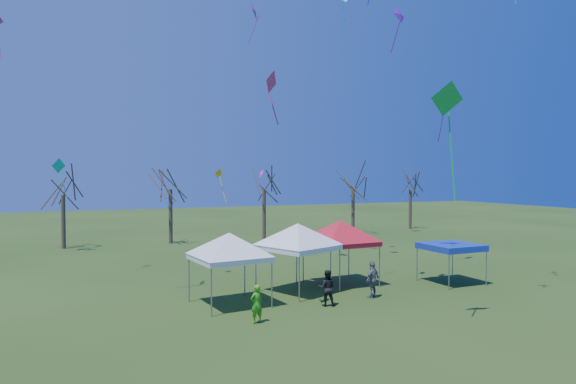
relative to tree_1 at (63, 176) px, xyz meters
name	(u,v)px	position (x,y,z in m)	size (l,w,h in m)	color
ground	(328,310)	(10.77, -24.65, -5.79)	(140.00, 140.00, 0.00)	#254115
tree_1	(63,176)	(0.00, 0.00, 0.00)	(3.42, 3.42, 7.54)	#3D2D21
tree_2	(170,170)	(8.40, -0.27, 0.50)	(3.71, 3.71, 8.18)	#3D2D21
tree_3	(264,172)	(16.80, -0.60, 0.29)	(3.59, 3.59, 7.91)	#3D2D21
tree_4	(353,173)	(26.12, -0.65, 0.27)	(3.58, 3.58, 7.89)	#3D2D21
tree_5	(411,176)	(34.49, 1.42, -0.06)	(3.39, 3.39, 7.46)	#3D2D21
tent_white_west	(229,238)	(7.05, -22.14, -2.73)	(4.27, 4.27, 3.79)	gray
tent_white_mid	(298,228)	(10.96, -21.02, -2.57)	(4.18, 4.18, 3.99)	gray
tent_red	(341,225)	(13.82, -20.25, -2.59)	(4.50, 4.50, 3.97)	gray
tent_blue	(451,247)	(19.49, -22.38, -3.82)	(2.78, 2.78, 2.14)	gray
person_green	(257,304)	(7.23, -25.29, -5.02)	(0.56, 0.37, 1.54)	green
person_grey	(373,279)	(13.75, -23.54, -4.91)	(1.03, 0.43, 1.76)	slate
person_dark	(327,288)	(11.03, -24.04, -4.98)	(0.79, 0.61, 1.62)	black
kite_17	(445,99)	(22.73, -17.95, 4.97)	(1.12, 0.65, 3.37)	#4E17A6
kite_5	(447,100)	(13.91, -28.45, 3.02)	(1.50, 0.87, 4.64)	green
kite_11	(255,12)	(12.00, -11.70, 10.96)	(1.07, 1.35, 2.84)	purple
kite_19	(261,174)	(14.92, -4.89, 0.14)	(0.52, 0.73, 1.96)	#FA37A6
kite_1	(271,83)	(8.09, -24.66, 3.89)	(0.94, 0.92, 2.23)	#DC3161
kite_22	(219,174)	(12.32, -1.48, 0.10)	(1.07, 0.94, 2.97)	yellow
kite_27	(399,15)	(15.78, -22.69, 8.09)	(1.03, 0.76, 2.37)	#611CC4
kite_13	(58,166)	(-0.26, -2.58, 0.73)	(1.14, 1.06, 3.01)	#0CBDA5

